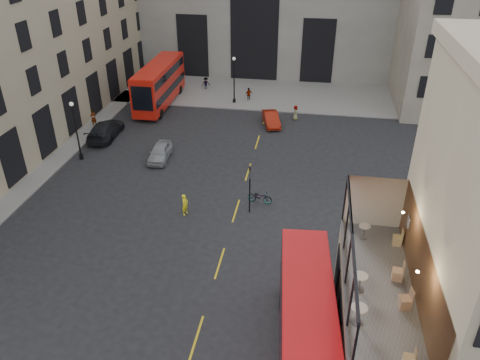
% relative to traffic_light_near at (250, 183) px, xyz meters
% --- Properties ---
extents(ground, '(140.00, 140.00, 0.00)m').
position_rel_traffic_light_near_xyz_m(ground, '(1.00, -12.00, -2.42)').
color(ground, black).
rests_on(ground, ground).
extents(host_building_main, '(7.26, 11.40, 15.10)m').
position_rel_traffic_light_near_xyz_m(host_building_main, '(10.95, -12.00, 5.36)').
color(host_building_main, tan).
rests_on(host_building_main, ground).
extents(host_frontage, '(3.00, 11.00, 4.50)m').
position_rel_traffic_light_near_xyz_m(host_frontage, '(7.50, -12.00, -0.17)').
color(host_frontage, tan).
rests_on(host_frontage, ground).
extents(cafe_floor, '(3.00, 10.00, 0.10)m').
position_rel_traffic_light_near_xyz_m(cafe_floor, '(7.50, -12.00, 2.12)').
color(cafe_floor, slate).
rests_on(cafe_floor, host_frontage).
extents(pavement_far, '(40.00, 12.00, 0.12)m').
position_rel_traffic_light_near_xyz_m(pavement_far, '(-5.00, 26.00, -2.36)').
color(pavement_far, slate).
rests_on(pavement_far, ground).
extents(traffic_light_near, '(0.16, 0.20, 3.80)m').
position_rel_traffic_light_near_xyz_m(traffic_light_near, '(0.00, 0.00, 0.00)').
color(traffic_light_near, black).
rests_on(traffic_light_near, ground).
extents(traffic_light_far, '(0.16, 0.20, 3.80)m').
position_rel_traffic_light_near_xyz_m(traffic_light_far, '(-14.00, 16.00, 0.00)').
color(traffic_light_far, black).
rests_on(traffic_light_far, ground).
extents(street_lamp_a, '(0.36, 0.36, 5.33)m').
position_rel_traffic_light_near_xyz_m(street_lamp_a, '(-16.00, 6.00, -0.03)').
color(street_lamp_a, black).
rests_on(street_lamp_a, ground).
extents(street_lamp_b, '(0.36, 0.36, 5.33)m').
position_rel_traffic_light_near_xyz_m(street_lamp_b, '(-5.00, 22.00, -0.03)').
color(street_lamp_b, black).
rests_on(street_lamp_b, ground).
extents(bus_near, '(3.26, 10.71, 4.21)m').
position_rel_traffic_light_near_xyz_m(bus_near, '(4.50, -12.63, -0.06)').
color(bus_near, '#B10C0F').
rests_on(bus_near, ground).
extents(bus_far, '(2.77, 11.59, 4.61)m').
position_rel_traffic_light_near_xyz_m(bus_far, '(-13.19, 20.33, 0.17)').
color(bus_far, red).
rests_on(bus_far, ground).
extents(car_a, '(1.90, 4.13, 1.37)m').
position_rel_traffic_light_near_xyz_m(car_a, '(-9.04, 7.12, -1.74)').
color(car_a, gray).
rests_on(car_a, ground).
extents(car_b, '(2.44, 4.25, 1.32)m').
position_rel_traffic_light_near_xyz_m(car_b, '(-0.18, 16.41, -1.76)').
color(car_b, '#9A1A09').
rests_on(car_b, ground).
extents(car_c, '(2.44, 5.58, 1.60)m').
position_rel_traffic_light_near_xyz_m(car_c, '(-15.69, 10.73, -1.63)').
color(car_c, black).
rests_on(car_c, ground).
extents(bicycle, '(1.95, 0.92, 0.99)m').
position_rel_traffic_light_near_xyz_m(bicycle, '(0.57, 1.44, -1.93)').
color(bicycle, gray).
rests_on(bicycle, ground).
extents(cyclist, '(0.55, 0.68, 1.63)m').
position_rel_traffic_light_near_xyz_m(cyclist, '(-4.55, -1.01, -1.61)').
color(cyclist, '#FBF51A').
rests_on(cyclist, ground).
extents(pedestrian_a, '(0.90, 0.80, 1.54)m').
position_rel_traffic_light_near_xyz_m(pedestrian_a, '(-16.42, 22.91, -1.65)').
color(pedestrian_a, gray).
rests_on(pedestrian_a, ground).
extents(pedestrian_b, '(1.17, 1.00, 1.57)m').
position_rel_traffic_light_near_xyz_m(pedestrian_b, '(-9.26, 26.08, -1.64)').
color(pedestrian_b, gray).
rests_on(pedestrian_b, ground).
extents(pedestrian_c, '(0.97, 0.80, 1.55)m').
position_rel_traffic_light_near_xyz_m(pedestrian_c, '(-3.48, 23.11, -1.65)').
color(pedestrian_c, gray).
rests_on(pedestrian_c, ground).
extents(pedestrian_d, '(0.63, 0.84, 1.55)m').
position_rel_traffic_light_near_xyz_m(pedestrian_d, '(2.21, 18.25, -1.65)').
color(pedestrian_d, gray).
rests_on(pedestrian_d, ground).
extents(pedestrian_e, '(0.68, 0.79, 1.83)m').
position_rel_traffic_light_near_xyz_m(pedestrian_e, '(-18.00, 13.09, -1.51)').
color(pedestrian_e, gray).
rests_on(pedestrian_e, ground).
extents(cafe_table_near, '(0.67, 0.67, 0.84)m').
position_rel_traffic_light_near_xyz_m(cafe_table_near, '(6.43, -14.10, 2.73)').
color(cafe_table_near, beige).
rests_on(cafe_table_near, cafe_floor).
extents(cafe_table_mid, '(0.65, 0.65, 0.81)m').
position_rel_traffic_light_near_xyz_m(cafe_table_mid, '(6.60, -12.15, 2.71)').
color(cafe_table_mid, beige).
rests_on(cafe_table_mid, cafe_floor).
extents(cafe_table_far, '(0.58, 0.58, 0.73)m').
position_rel_traffic_light_near_xyz_m(cafe_table_far, '(7.04, -8.20, 2.66)').
color(cafe_table_far, beige).
rests_on(cafe_table_far, cafe_floor).
extents(cafe_chair_a, '(0.42, 0.42, 0.80)m').
position_rel_traffic_light_near_xyz_m(cafe_chair_a, '(8.17, -15.89, 2.42)').
color(cafe_chair_a, tan).
rests_on(cafe_chair_a, cafe_floor).
extents(cafe_chair_b, '(0.55, 0.55, 0.97)m').
position_rel_traffic_light_near_xyz_m(cafe_chair_b, '(8.44, -12.91, 2.47)').
color(cafe_chair_b, tan).
rests_on(cafe_chair_b, cafe_floor).
extents(cafe_chair_c, '(0.52, 0.52, 0.95)m').
position_rel_traffic_light_near_xyz_m(cafe_chair_c, '(8.35, -11.16, 2.46)').
color(cafe_chair_c, tan).
rests_on(cafe_chair_c, cafe_floor).
extents(cafe_chair_d, '(0.46, 0.46, 0.88)m').
position_rel_traffic_light_near_xyz_m(cafe_chair_d, '(8.66, -8.50, 2.44)').
color(cafe_chair_d, '#DBBF7E').
rests_on(cafe_chair_d, cafe_floor).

